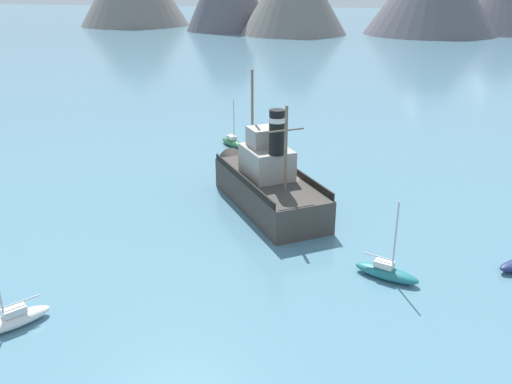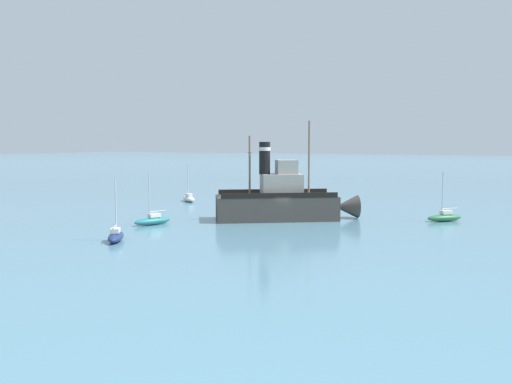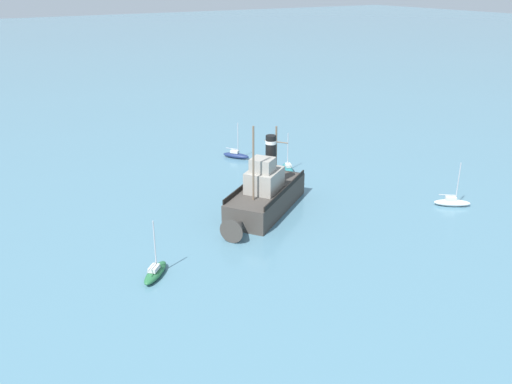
% 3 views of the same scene
% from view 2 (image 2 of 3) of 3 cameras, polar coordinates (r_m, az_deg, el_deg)
% --- Properties ---
extents(ground_plane, '(600.00, 600.00, 0.00)m').
position_cam_2_polar(ground_plane, '(53.34, 2.59, -3.11)').
color(ground_plane, teal).
extents(old_tugboat, '(11.01, 13.74, 9.90)m').
position_cam_2_polar(old_tugboat, '(54.43, 2.80, -1.00)').
color(old_tugboat, '#423D38').
rests_on(old_tugboat, ground).
extents(sailboat_white, '(3.18, 3.69, 4.90)m').
position_cam_2_polar(sailboat_white, '(71.69, -7.10, -0.66)').
color(sailboat_white, white).
rests_on(sailboat_white, ground).
extents(sailboat_teal, '(3.94, 2.39, 4.90)m').
position_cam_2_polar(sailboat_teal, '(51.99, -10.83, -2.94)').
color(sailboat_teal, '#23757A').
rests_on(sailboat_teal, ground).
extents(sailboat_green, '(3.48, 3.45, 4.90)m').
position_cam_2_polar(sailboat_green, '(56.42, 19.23, -2.50)').
color(sailboat_green, '#286B3D').
rests_on(sailboat_green, ground).
extents(sailboat_navy, '(3.76, 3.06, 4.90)m').
position_cam_2_polar(sailboat_navy, '(44.04, -14.54, -4.48)').
color(sailboat_navy, navy).
rests_on(sailboat_navy, ground).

